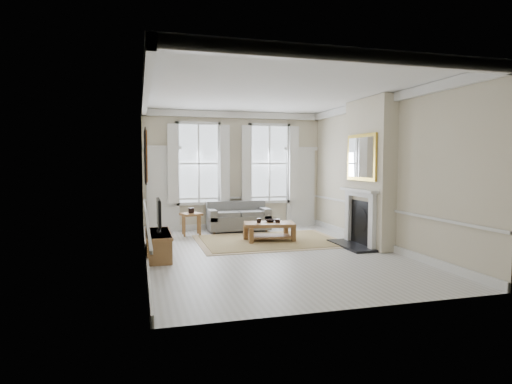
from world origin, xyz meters
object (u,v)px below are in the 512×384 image
object	(u,v)px
sofa	(238,219)
coffee_table	(269,226)
side_table	(191,217)
tv_stand	(158,245)

from	to	relation	value
sofa	coffee_table	world-z (taller)	sofa
sofa	side_table	world-z (taller)	sofa
side_table	coffee_table	xyz separation A→B (m)	(1.74, -1.38, -0.10)
side_table	coffee_table	distance (m)	2.23
coffee_table	tv_stand	bearing A→B (deg)	-146.01
side_table	sofa	bearing A→B (deg)	15.39
sofa	tv_stand	size ratio (longest dim) A/B	1.18
side_table	tv_stand	xyz separation A→B (m)	(-0.97, -2.53, -0.22)
sofa	coffee_table	size ratio (longest dim) A/B	1.28
sofa	tv_stand	distance (m)	3.72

